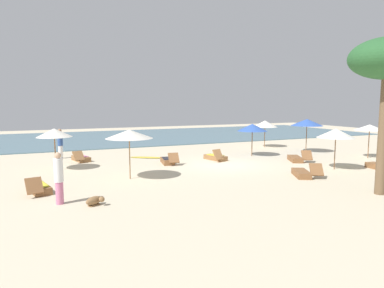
{
  "coord_description": "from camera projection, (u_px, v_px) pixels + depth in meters",
  "views": [
    {
      "loc": [
        -9.26,
        -16.64,
        3.49
      ],
      "look_at": [
        -1.41,
        1.23,
        1.1
      ],
      "focal_mm": 32.33,
      "sensor_mm": 36.0,
      "label": 1
    }
  ],
  "objects": [
    {
      "name": "ground_plane",
      "position": [
        224.0,
        165.0,
        19.24
      ],
      "size": [
        60.0,
        60.0,
        0.0
      ],
      "primitive_type": "plane",
      "color": "beige"
    },
    {
      "name": "ocean_water",
      "position": [
        142.0,
        136.0,
        34.68
      ],
      "size": [
        48.0,
        16.0,
        0.06
      ],
      "primitive_type": "cube",
      "color": "slate",
      "rests_on": "ground_plane"
    },
    {
      "name": "umbrella_0",
      "position": [
        370.0,
        127.0,
        21.31
      ],
      "size": [
        1.82,
        1.82,
        2.1
      ],
      "color": "brown",
      "rests_on": "ground_plane"
    },
    {
      "name": "umbrella_1",
      "position": [
        54.0,
        133.0,
        17.56
      ],
      "size": [
        1.77,
        1.77,
        2.14
      ],
      "color": "brown",
      "rests_on": "ground_plane"
    },
    {
      "name": "umbrella_2",
      "position": [
        307.0,
        122.0,
        23.77
      ],
      "size": [
        2.15,
        2.15,
        2.32
      ],
      "color": "brown",
      "rests_on": "ground_plane"
    },
    {
      "name": "umbrella_3",
      "position": [
        265.0,
        124.0,
        26.56
      ],
      "size": [
        1.91,
        1.91,
        2.06
      ],
      "color": "brown",
      "rests_on": "ground_plane"
    },
    {
      "name": "umbrella_4",
      "position": [
        336.0,
        133.0,
        17.74
      ],
      "size": [
        1.9,
        1.9,
        2.13
      ],
      "color": "brown",
      "rests_on": "ground_plane"
    },
    {
      "name": "umbrella_5",
      "position": [
        252.0,
        128.0,
        22.16
      ],
      "size": [
        1.94,
        1.94,
        2.08
      ],
      "color": "brown",
      "rests_on": "ground_plane"
    },
    {
      "name": "umbrella_6",
      "position": [
        129.0,
        134.0,
        15.48
      ],
      "size": [
        2.13,
        2.13,
        2.25
      ],
      "color": "olive",
      "rests_on": "ground_plane"
    },
    {
      "name": "lounger_0",
      "position": [
        303.0,
        173.0,
        16.17
      ],
      "size": [
        1.3,
        1.78,
        0.68
      ],
      "color": "brown",
      "rests_on": "ground_plane"
    },
    {
      "name": "lounger_1",
      "position": [
        216.0,
        157.0,
        20.75
      ],
      "size": [
        1.01,
        1.74,
        0.74
      ],
      "color": "olive",
      "rests_on": "ground_plane"
    },
    {
      "name": "lounger_2",
      "position": [
        168.0,
        161.0,
        19.58
      ],
      "size": [
        0.86,
        1.77,
        0.68
      ],
      "color": "brown",
      "rests_on": "ground_plane"
    },
    {
      "name": "lounger_3",
      "position": [
        39.0,
        188.0,
        13.32
      ],
      "size": [
        0.95,
        1.76,
        0.71
      ],
      "color": "brown",
      "rests_on": "ground_plane"
    },
    {
      "name": "lounger_4",
      "position": [
        81.0,
        158.0,
        20.39
      ],
      "size": [
        1.05,
        1.79,
        0.68
      ],
      "color": "olive",
      "rests_on": "ground_plane"
    },
    {
      "name": "lounger_5",
      "position": [
        382.0,
        166.0,
        17.83
      ],
      "size": [
        0.78,
        1.76,
        0.66
      ],
      "color": "brown",
      "rests_on": "ground_plane"
    },
    {
      "name": "lounger_6",
      "position": [
        296.0,
        159.0,
        20.33
      ],
      "size": [
        1.27,
        1.77,
        0.69
      ],
      "color": "brown",
      "rests_on": "ground_plane"
    },
    {
      "name": "person_0",
      "position": [
        59.0,
        178.0,
        11.75
      ],
      "size": [
        0.43,
        0.43,
        1.8
      ],
      "color": "#D17299",
      "rests_on": "ground_plane"
    },
    {
      "name": "person_1",
      "position": [
        60.0,
        143.0,
        21.3
      ],
      "size": [
        0.44,
        0.44,
        1.84
      ],
      "color": "white",
      "rests_on": "ground_plane"
    },
    {
      "name": "dog",
      "position": [
        95.0,
        201.0,
        11.66
      ],
      "size": [
        0.68,
        0.57,
        0.33
      ],
      "color": "olive",
      "rests_on": "ground_plane"
    },
    {
      "name": "surfboard",
      "position": [
        148.0,
        157.0,
        21.57
      ],
      "size": [
        2.21,
        1.66,
        0.07
      ],
      "color": "gold",
      "rests_on": "ground_plane"
    }
  ]
}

